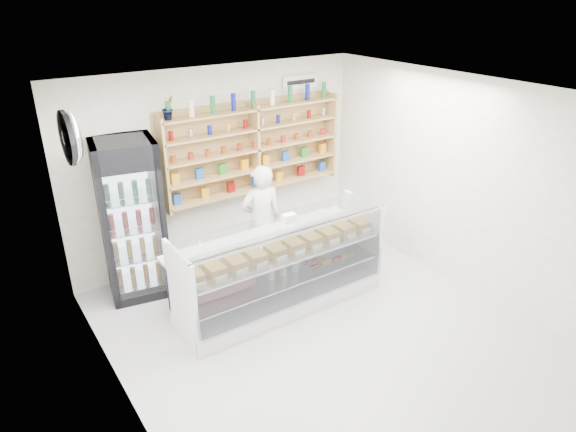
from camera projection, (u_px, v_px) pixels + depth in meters
room at (326, 227)px, 5.52m from camera, size 5.00×5.00×5.00m
display_counter at (281, 282)px, 6.51m from camera, size 2.71×0.81×1.18m
shop_worker at (261, 221)px, 7.07m from camera, size 0.64×0.48×1.61m
drinks_cooler at (132, 219)px, 6.53m from camera, size 0.87×0.85×2.09m
wall_shelving at (255, 149)px, 7.46m from camera, size 2.84×0.28×1.33m
potted_plant at (168, 108)px, 6.51m from camera, size 0.20×0.18×0.31m
security_mirror at (72, 137)px, 4.88m from camera, size 0.15×0.50×0.50m
wall_sign at (300, 82)px, 7.66m from camera, size 0.62×0.03×0.20m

